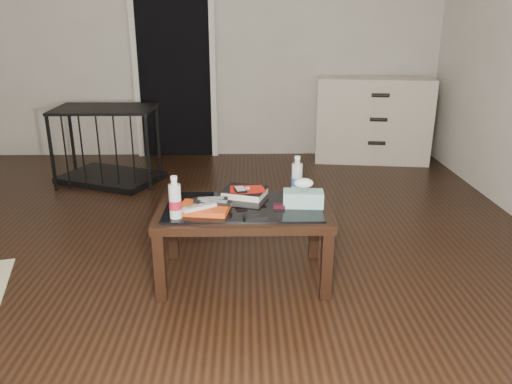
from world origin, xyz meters
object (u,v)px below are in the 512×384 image
at_px(textbook, 245,192).
at_px(water_bottle_left, 175,197).
at_px(water_bottle_right, 297,175).
at_px(tissue_box, 303,199).
at_px(coffee_table, 243,216).
at_px(pet_crate, 109,158).
at_px(dresser, 372,120).

relative_size(textbook, water_bottle_left, 1.05).
distance_m(water_bottle_right, tissue_box, 0.24).
xyz_separation_m(textbook, water_bottle_left, (-0.38, -0.34, 0.10)).
bearing_deg(water_bottle_left, textbook, 42.11).
xyz_separation_m(water_bottle_left, tissue_box, (0.72, 0.16, -0.07)).
relative_size(textbook, water_bottle_right, 1.05).
bearing_deg(textbook, tissue_box, -8.49).
distance_m(coffee_table, pet_crate, 2.32).
bearing_deg(coffee_table, textbook, 86.86).
bearing_deg(coffee_table, water_bottle_right, 33.09).
bearing_deg(tissue_box, coffee_table, -177.85).
distance_m(water_bottle_left, water_bottle_right, 0.80).
xyz_separation_m(water_bottle_left, water_bottle_right, (0.70, 0.39, 0.00)).
bearing_deg(textbook, water_bottle_right, 28.14).
xyz_separation_m(dresser, tissue_box, (-1.04, -2.64, 0.06)).
bearing_deg(water_bottle_right, water_bottle_left, -150.76).
relative_size(dresser, tissue_box, 5.46).
bearing_deg(pet_crate, dresser, 38.12).
bearing_deg(tissue_box, pet_crate, 134.61).
distance_m(coffee_table, tissue_box, 0.37).
bearing_deg(dresser, textbook, -111.68).
relative_size(textbook, tissue_box, 1.09).
bearing_deg(tissue_box, textbook, 156.49).
bearing_deg(dresser, coffee_table, -110.27).
xyz_separation_m(coffee_table, pet_crate, (-1.29, 1.91, -0.17)).
xyz_separation_m(coffee_table, textbook, (0.01, 0.17, 0.09)).
distance_m(textbook, water_bottle_left, 0.52).
xyz_separation_m(pet_crate, water_bottle_right, (1.63, -1.70, 0.35)).
bearing_deg(water_bottle_left, dresser, 57.87).
distance_m(dresser, pet_crate, 2.79).
distance_m(pet_crate, textbook, 2.20).
xyz_separation_m(dresser, water_bottle_left, (-1.76, -2.80, 0.13)).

